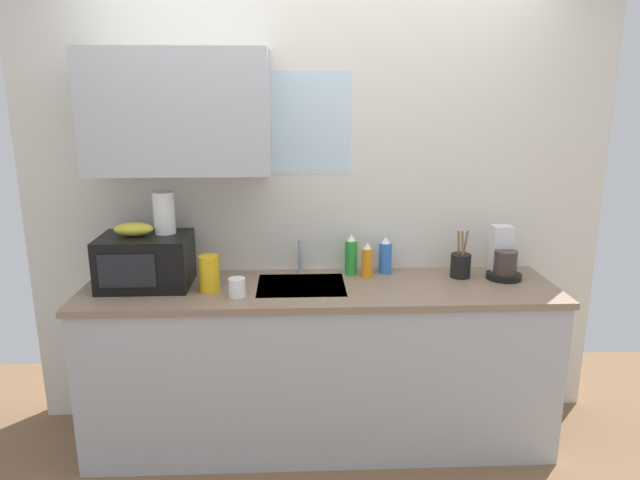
# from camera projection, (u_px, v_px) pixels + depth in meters

# --- Properties ---
(kitchen_wall_assembly) EXTENTS (3.25, 0.42, 2.50)m
(kitchen_wall_assembly) POSITION_uv_depth(u_px,v_px,m) (294.00, 191.00, 3.21)
(kitchen_wall_assembly) COLOR silver
(kitchen_wall_assembly) RESTS_ON ground
(counter_unit) EXTENTS (2.48, 0.63, 0.90)m
(counter_unit) POSITION_uv_depth(u_px,v_px,m) (320.00, 363.00, 3.14)
(counter_unit) COLOR #B2B7BC
(counter_unit) RESTS_ON ground
(sink_faucet) EXTENTS (0.03, 0.03, 0.19)m
(sink_faucet) POSITION_uv_depth(u_px,v_px,m) (301.00, 256.00, 3.23)
(sink_faucet) COLOR #B2B5BA
(sink_faucet) RESTS_ON counter_unit
(microwave) EXTENTS (0.46, 0.35, 0.27)m
(microwave) POSITION_uv_depth(u_px,v_px,m) (146.00, 261.00, 3.00)
(microwave) COLOR black
(microwave) RESTS_ON counter_unit
(banana_bunch) EXTENTS (0.20, 0.11, 0.07)m
(banana_bunch) POSITION_uv_depth(u_px,v_px,m) (134.00, 229.00, 2.96)
(banana_bunch) COLOR gold
(banana_bunch) RESTS_ON microwave
(paper_towel_roll) EXTENTS (0.11, 0.11, 0.22)m
(paper_towel_roll) POSITION_uv_depth(u_px,v_px,m) (164.00, 213.00, 3.00)
(paper_towel_roll) COLOR white
(paper_towel_roll) RESTS_ON microwave
(coffee_maker) EXTENTS (0.19, 0.21, 0.28)m
(coffee_maker) POSITION_uv_depth(u_px,v_px,m) (503.00, 259.00, 3.15)
(coffee_maker) COLOR black
(coffee_maker) RESTS_ON counter_unit
(dish_soap_bottle_green) EXTENTS (0.07, 0.07, 0.23)m
(dish_soap_bottle_green) POSITION_uv_depth(u_px,v_px,m) (351.00, 256.00, 3.20)
(dish_soap_bottle_green) COLOR green
(dish_soap_bottle_green) RESTS_ON counter_unit
(dish_soap_bottle_orange) EXTENTS (0.06, 0.06, 0.20)m
(dish_soap_bottle_orange) POSITION_uv_depth(u_px,v_px,m) (367.00, 261.00, 3.16)
(dish_soap_bottle_orange) COLOR orange
(dish_soap_bottle_orange) RESTS_ON counter_unit
(dish_soap_bottle_blue) EXTENTS (0.07, 0.07, 0.21)m
(dish_soap_bottle_blue) POSITION_uv_depth(u_px,v_px,m) (385.00, 256.00, 3.23)
(dish_soap_bottle_blue) COLOR blue
(dish_soap_bottle_blue) RESTS_ON counter_unit
(cereal_canister) EXTENTS (0.10, 0.10, 0.19)m
(cereal_canister) POSITION_uv_depth(u_px,v_px,m) (209.00, 273.00, 2.93)
(cereal_canister) COLOR gold
(cereal_canister) RESTS_ON counter_unit
(mug_white) EXTENTS (0.08, 0.08, 0.09)m
(mug_white) POSITION_uv_depth(u_px,v_px,m) (237.00, 287.00, 2.86)
(mug_white) COLOR white
(mug_white) RESTS_ON counter_unit
(utensil_crock) EXTENTS (0.11, 0.11, 0.27)m
(utensil_crock) POSITION_uv_depth(u_px,v_px,m) (461.00, 265.00, 3.16)
(utensil_crock) COLOR black
(utensil_crock) RESTS_ON counter_unit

